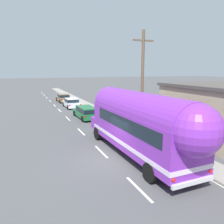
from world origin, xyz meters
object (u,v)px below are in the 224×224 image
object	(u,v)px
painted_bus	(142,122)
car_second	(72,103)
utility_pole	(142,83)
car_lead	(86,112)
car_third	(63,98)

from	to	relation	value
painted_bus	car_second	bearing A→B (deg)	89.63
utility_pole	car_lead	xyz separation A→B (m)	(-2.45, 8.18, -3.63)
car_lead	car_second	size ratio (longest dim) A/B	1.07
car_lead	car_second	xyz separation A→B (m)	(0.08, 8.04, -0.05)
utility_pole	car_third	bearing A→B (deg)	95.98
painted_bus	car_lead	world-z (taller)	painted_bus
utility_pole	car_third	world-z (taller)	utility_pole
car_third	utility_pole	bearing A→B (deg)	-84.02
utility_pole	car_lead	size ratio (longest dim) A/B	1.74
utility_pole	painted_bus	size ratio (longest dim) A/B	0.71
painted_bus	car_second	size ratio (longest dim) A/B	2.62
car_second	utility_pole	bearing A→B (deg)	-81.71
utility_pole	car_lead	distance (m)	9.27
car_third	car_lead	bearing A→B (deg)	-90.30
car_second	car_third	world-z (taller)	same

